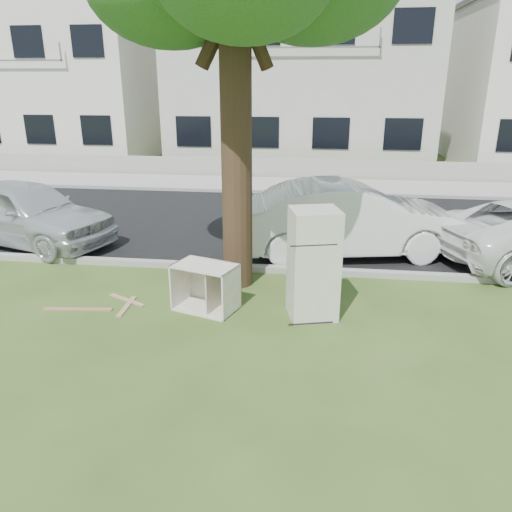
# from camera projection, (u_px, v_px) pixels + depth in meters

# --- Properties ---
(ground) EXTENTS (120.00, 120.00, 0.00)m
(ground) POSITION_uv_depth(u_px,v_px,m) (245.00, 329.00, 7.59)
(ground) COLOR #2F4C1B
(road) EXTENTS (120.00, 7.00, 0.01)m
(road) POSITION_uv_depth(u_px,v_px,m) (279.00, 223.00, 13.20)
(road) COLOR black
(road) RESTS_ON ground
(kerb_near) EXTENTS (120.00, 0.18, 0.12)m
(kerb_near) POSITION_uv_depth(u_px,v_px,m) (263.00, 271.00, 9.88)
(kerb_near) COLOR gray
(kerb_near) RESTS_ON ground
(kerb_far) EXTENTS (120.00, 0.18, 0.12)m
(kerb_far) POSITION_uv_depth(u_px,v_px,m) (288.00, 194.00, 16.52)
(kerb_far) COLOR gray
(kerb_far) RESTS_ON ground
(sidewalk) EXTENTS (120.00, 2.80, 0.01)m
(sidewalk) POSITION_uv_depth(u_px,v_px,m) (291.00, 185.00, 17.87)
(sidewalk) COLOR gray
(sidewalk) RESTS_ON ground
(low_wall) EXTENTS (120.00, 0.15, 0.70)m
(low_wall) POSITION_uv_depth(u_px,v_px,m) (293.00, 168.00, 19.25)
(low_wall) COLOR gray
(low_wall) RESTS_ON ground
(townhouse_left) EXTENTS (10.20, 8.16, 7.04)m
(townhouse_left) POSITION_uv_depth(u_px,v_px,m) (54.00, 81.00, 24.22)
(townhouse_left) COLOR silver
(townhouse_left) RESTS_ON ground
(townhouse_center) EXTENTS (11.22, 8.16, 7.44)m
(townhouse_center) POSITION_uv_depth(u_px,v_px,m) (302.00, 76.00, 22.70)
(townhouse_center) COLOR beige
(townhouse_center) RESTS_ON ground
(fridge) EXTENTS (0.87, 0.83, 1.75)m
(fridge) POSITION_uv_depth(u_px,v_px,m) (313.00, 264.00, 7.77)
(fridge) COLOR beige
(fridge) RESTS_ON ground
(cabinet) EXTENTS (1.14, 0.90, 0.78)m
(cabinet) POSITION_uv_depth(u_px,v_px,m) (206.00, 287.00, 8.15)
(cabinet) COLOR silver
(cabinet) RESTS_ON ground
(plank_a) EXTENTS (1.14, 0.21, 0.02)m
(plank_a) POSITION_uv_depth(u_px,v_px,m) (78.00, 309.00, 8.24)
(plank_a) COLOR #986D49
(plank_a) RESTS_ON ground
(plank_b) EXTENTS (0.77, 0.46, 0.02)m
(plank_b) POSITION_uv_depth(u_px,v_px,m) (127.00, 300.00, 8.59)
(plank_b) COLOR tan
(plank_b) RESTS_ON ground
(plank_c) EXTENTS (0.11, 0.78, 0.02)m
(plank_c) POSITION_uv_depth(u_px,v_px,m) (127.00, 306.00, 8.34)
(plank_c) COLOR #A08658
(plank_c) RESTS_ON ground
(car_center) EXTENTS (5.00, 2.55, 1.57)m
(car_center) POSITION_uv_depth(u_px,v_px,m) (349.00, 219.00, 10.60)
(car_center) COLOR silver
(car_center) RESTS_ON ground
(car_left) EXTENTS (4.66, 3.00, 1.47)m
(car_left) POSITION_uv_depth(u_px,v_px,m) (25.00, 212.00, 11.35)
(car_left) COLOR #B8BAC0
(car_left) RESTS_ON ground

